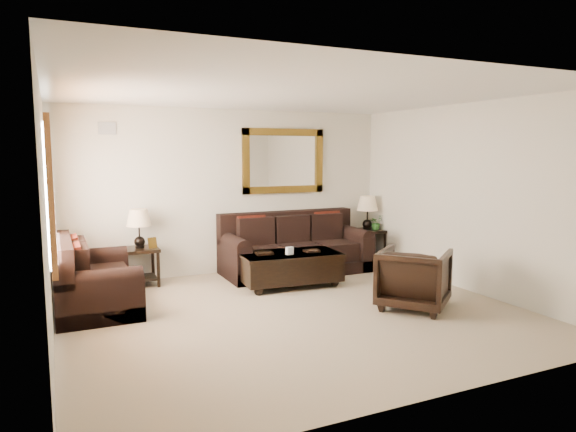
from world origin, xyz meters
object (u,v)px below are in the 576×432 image
loveseat (91,283)px  armchair (414,276)px  coffee_table (290,265)px  end_table_left (139,236)px  end_table_right (367,219)px  sofa (295,251)px

loveseat → armchair: (3.78, -1.70, 0.08)m
loveseat → coffee_table: size_ratio=1.07×
loveseat → armchair: loveseat is taller
end_table_left → end_table_right: bearing=-0.2°
loveseat → end_table_right: (4.80, 0.93, 0.45)m
coffee_table → sofa: bearing=64.5°
loveseat → end_table_right: size_ratio=1.37×
armchair → coffee_table: bearing=-8.8°
end_table_left → coffee_table: 2.29m
loveseat → armchair: size_ratio=1.94×
sofa → loveseat: (-3.26, -0.77, -0.02)m
loveseat → sofa: bearing=-76.8°
loveseat → end_table_right: end_table_right is taller
loveseat → end_table_left: bearing=-39.2°
end_table_left → end_table_right: (4.03, -0.01, 0.04)m
coffee_table → end_table_right: bearing=30.0°
end_table_left → end_table_right: size_ratio=0.96×
end_table_right → coffee_table: size_ratio=0.79×
end_table_right → loveseat: bearing=-169.0°
end_table_left → coffee_table: size_ratio=0.75×
armchair → end_table_right: bearing=-60.2°
end_table_left → armchair: size_ratio=1.36×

